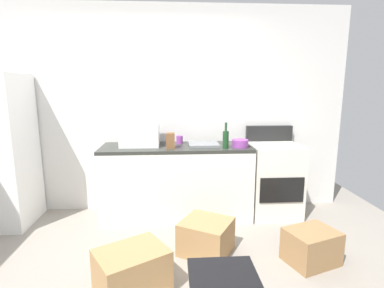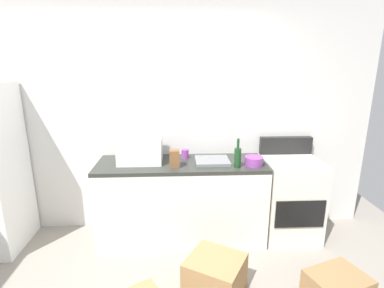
# 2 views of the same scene
# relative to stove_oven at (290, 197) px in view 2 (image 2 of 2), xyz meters

# --- Properties ---
(wall_back) EXTENTS (5.00, 0.10, 2.60)m
(wall_back) POSITION_rel_stove_oven_xyz_m (-1.52, 0.34, 0.83)
(wall_back) COLOR silver
(wall_back) RESTS_ON ground_plane
(kitchen_counter) EXTENTS (1.80, 0.60, 0.90)m
(kitchen_counter) POSITION_rel_stove_oven_xyz_m (-1.22, -0.01, -0.02)
(kitchen_counter) COLOR silver
(kitchen_counter) RESTS_ON ground_plane
(stove_oven) EXTENTS (0.60, 0.61, 1.10)m
(stove_oven) POSITION_rel_stove_oven_xyz_m (0.00, 0.00, 0.00)
(stove_oven) COLOR silver
(stove_oven) RESTS_ON ground_plane
(microwave) EXTENTS (0.46, 0.34, 0.27)m
(microwave) POSITION_rel_stove_oven_xyz_m (-1.65, 0.04, 0.57)
(microwave) COLOR white
(microwave) RESTS_ON kitchen_counter
(sink_basin) EXTENTS (0.36, 0.32, 0.03)m
(sink_basin) POSITION_rel_stove_oven_xyz_m (-0.89, -0.01, 0.45)
(sink_basin) COLOR slate
(sink_basin) RESTS_ON kitchen_counter
(wine_bottle) EXTENTS (0.07, 0.07, 0.30)m
(wine_bottle) POSITION_rel_stove_oven_xyz_m (-0.65, -0.18, 0.54)
(wine_bottle) COLOR #193F1E
(wine_bottle) RESTS_ON kitchen_counter
(coffee_mug) EXTENTS (0.08, 0.08, 0.10)m
(coffee_mug) POSITION_rel_stove_oven_xyz_m (-1.17, 0.14, 0.48)
(coffee_mug) COLOR purple
(coffee_mug) RESTS_ON kitchen_counter
(knife_block) EXTENTS (0.10, 0.10, 0.18)m
(knife_block) POSITION_rel_stove_oven_xyz_m (-1.29, -0.14, 0.52)
(knife_block) COLOR brown
(knife_block) RESTS_ON kitchen_counter
(mixing_bowl) EXTENTS (0.19, 0.19, 0.09)m
(mixing_bowl) POSITION_rel_stove_oven_xyz_m (-0.47, -0.13, 0.48)
(mixing_bowl) COLOR purple
(mixing_bowl) RESTS_ON kitchen_counter
(cardboard_box_medium) EXTENTS (0.61, 0.60, 0.32)m
(cardboard_box_medium) POSITION_rel_stove_oven_xyz_m (-0.95, -0.86, -0.30)
(cardboard_box_medium) COLOR #A37A4C
(cardboard_box_medium) RESTS_ON ground_plane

